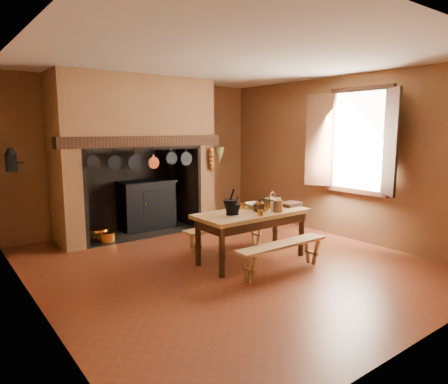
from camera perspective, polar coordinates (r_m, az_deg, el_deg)
name	(u,v)px	position (r m, az deg, el deg)	size (l,w,h in m)	color
floor	(227,263)	(5.82, 0.42, -10.04)	(5.50, 5.50, 0.00)	#622D17
ceiling	(227,60)	(5.57, 0.45, 18.33)	(5.50, 5.50, 0.00)	silver
back_wall	(140,155)	(7.88, -11.87, 5.19)	(5.00, 0.02, 2.80)	brown
wall_left	(30,179)	(4.47, -25.92, 1.72)	(0.02, 5.50, 2.80)	brown
wall_right	(340,158)	(7.31, 16.25, 4.74)	(0.02, 5.50, 2.80)	brown
wall_front	(426,189)	(3.74, 26.94, 0.40)	(5.00, 0.02, 2.80)	brown
chimney_breast	(135,134)	(7.34, -12.63, 8.12)	(2.95, 0.96, 2.80)	brown
iron_range	(147,204)	(7.70, -10.97, -1.74)	(1.12, 0.55, 1.60)	black
hearth_pans	(100,235)	(7.20, -17.32, -5.92)	(0.51, 0.62, 0.20)	orange
hanging_pans	(146,161)	(6.89, -11.07, 4.36)	(1.92, 0.29, 0.27)	black
onion_string	(211,159)	(7.55, -1.80, 4.69)	(0.12, 0.10, 0.46)	#B25820
herb_bunch	(219,156)	(7.66, -0.70, 5.12)	(0.20, 0.20, 0.35)	olive
window	(355,141)	(6.94, 18.26, 6.92)	(0.39, 1.75, 1.76)	white
wall_coffee_mill	(11,158)	(6.00, -28.16, 4.30)	(0.23, 0.16, 0.31)	black
work_table	(252,219)	(5.76, 4.01, -3.92)	(1.68, 0.75, 0.73)	tan
bench_front	(282,250)	(5.40, 8.31, -8.26)	(1.44, 0.25, 0.40)	tan
bench_back	(227,231)	(6.26, 0.50, -5.66)	(1.49, 0.26, 0.42)	tan
mortar_large	(230,206)	(5.48, 0.93, -2.07)	(0.21, 0.21, 0.36)	black
mortar_small	(236,209)	(5.50, 1.66, -2.40)	(0.15, 0.15, 0.25)	black
coffee_grinder	(259,207)	(5.71, 5.01, -2.15)	(0.17, 0.14, 0.18)	#351B11
brass_mug_a	(260,213)	(5.44, 5.23, -2.98)	(0.08, 0.08, 0.09)	orange
brass_mug_b	(242,206)	(5.91, 2.61, -1.97)	(0.08, 0.08, 0.09)	orange
mixing_bowl	(256,205)	(6.00, 4.57, -1.90)	(0.31, 0.31, 0.07)	beige
stoneware_crock	(278,206)	(5.73, 7.71, -2.01)	(0.13, 0.13, 0.17)	brown
glass_jar	(273,206)	(5.76, 7.05, -2.07)	(0.08, 0.08, 0.14)	beige
wicker_basket	(272,202)	(6.07, 6.89, -1.44)	(0.30, 0.26, 0.24)	#462C15
wooden_tray	(290,204)	(6.20, 9.45, -1.74)	(0.33, 0.23, 0.06)	#351B11
brass_cup	(265,208)	(5.75, 5.83, -2.24)	(0.14, 0.14, 0.11)	orange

